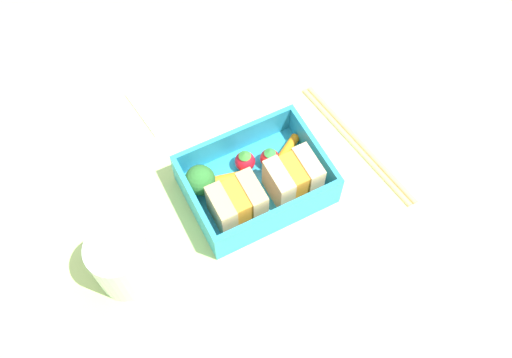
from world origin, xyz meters
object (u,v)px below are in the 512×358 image
sandwich_left (293,178)px  drinking_glass (121,262)px  broccoli_floret (200,180)px  carrot_stick_far_left (288,148)px  carrot_stick_left (228,179)px  folded_napkin (178,95)px  chopstick_pair (356,141)px  sandwich_center_left (237,203)px  strawberry_far_left (270,158)px  strawberry_left (243,162)px

sandwich_left → drinking_glass: (21.64, 0.69, 0.20)cm
broccoli_floret → sandwich_left: bearing=155.2°
carrot_stick_far_left → broccoli_floret: (11.99, 0.30, 2.15)cm
carrot_stick_left → folded_napkin: carrot_stick_left is taller
broccoli_floret → chopstick_pair: broccoli_floret is taller
carrot_stick_far_left → chopstick_pair: 9.27cm
broccoli_floret → sandwich_center_left: bearing=119.0°
sandwich_left → folded_napkin: 21.39cm
drinking_glass → carrot_stick_left: bearing=-161.7°
carrot_stick_far_left → chopstick_pair: size_ratio=0.19×
sandwich_left → broccoli_floret: sandwich_left is taller
sandwich_center_left → chopstick_pair: (-18.31, -2.50, -3.37)cm
strawberry_far_left → sandwich_left: bearing=100.1°
carrot_stick_far_left → strawberry_far_left: strawberry_far_left is taller
strawberry_left → drinking_glass: (17.70, 5.97, 1.34)cm
chopstick_pair → folded_napkin: bearing=-45.5°
carrot_stick_far_left → folded_napkin: size_ratio=0.35×
broccoli_floret → folded_napkin: size_ratio=0.39×
carrot_stick_left → folded_napkin: (-0.08, -15.78, -1.65)cm
carrot_stick_left → sandwich_left: bearing=146.0°
sandwich_center_left → folded_napkin: (-1.00, -20.12, -3.52)cm
carrot_stick_far_left → strawberry_left: 6.11cm
folded_napkin → strawberry_far_left: bearing=109.5°
strawberry_far_left → carrot_stick_left: strawberry_far_left is taller
drinking_glass → folded_napkin: bearing=-126.3°
sandwich_left → sandwich_center_left: size_ratio=1.00×
sandwich_center_left → drinking_glass: (14.28, 0.69, 0.20)cm
carrot_stick_far_left → broccoli_floret: size_ratio=0.88×
folded_napkin → strawberry_left: bearing=99.3°
strawberry_far_left → chopstick_pair: size_ratio=0.14×
sandwich_left → drinking_glass: bearing=1.8°
broccoli_floret → chopstick_pair: size_ratio=0.22×
sandwich_left → folded_napkin: sandwich_left is taller
chopstick_pair → carrot_stick_far_left: bearing=-14.9°
carrot_stick_left → drinking_glass: bearing=18.3°
sandwich_left → sandwich_center_left: (7.35, 0.00, 0.00)cm
sandwich_left → carrot_stick_left: size_ratio=1.09×
strawberry_left → carrot_stick_left: size_ratio=0.59×
sandwich_center_left → carrot_stick_left: 4.82cm
sandwich_left → broccoli_floret: size_ratio=1.25×
drinking_glass → sandwich_left: bearing=-178.2°
carrot_stick_left → drinking_glass: drinking_glass is taller
broccoli_floret → drinking_glass: size_ratio=0.59×
sandwich_left → carrot_stick_left: (6.43, -4.34, -1.87)cm
sandwich_left → strawberry_far_left: sandwich_left is taller
strawberry_far_left → strawberry_left: 3.31cm
sandwich_left → strawberry_left: size_ratio=1.86×
drinking_glass → folded_napkin: drinking_glass is taller
sandwich_left → carrot_stick_left: 7.98cm
carrot_stick_far_left → drinking_glass: drinking_glass is taller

